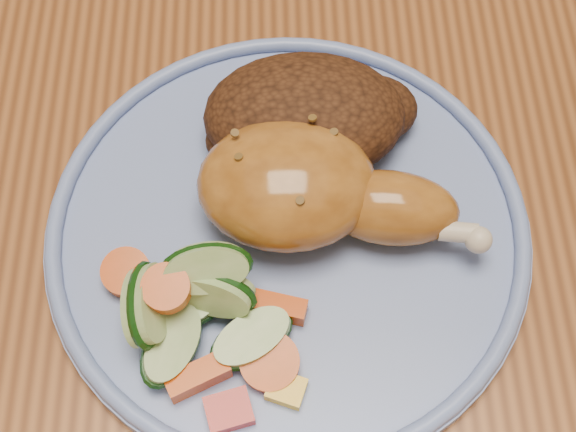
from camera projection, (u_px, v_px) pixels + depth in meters
The scene contains 7 objects.
ground at pixel (297, 389), 1.21m from camera, with size 4.00×4.00×0.00m, color brown.
dining_table at pixel (305, 146), 0.62m from camera, with size 0.90×1.40×0.75m.
plate at pixel (288, 232), 0.49m from camera, with size 0.29×0.29×0.01m, color #6E85C6.
plate_rim at pixel (288, 224), 0.48m from camera, with size 0.29×0.29×0.01m, color #6E85C6.
chicken_leg at pixel (312, 190), 0.46m from camera, with size 0.17×0.09×0.06m.
rice_pilaf at pixel (309, 117), 0.50m from camera, with size 0.13×0.09×0.05m.
vegetable_pile at pixel (195, 313), 0.44m from camera, with size 0.12×0.11×0.06m.
Camera 1 is at (-0.02, -0.34, 1.19)m, focal length 50.00 mm.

